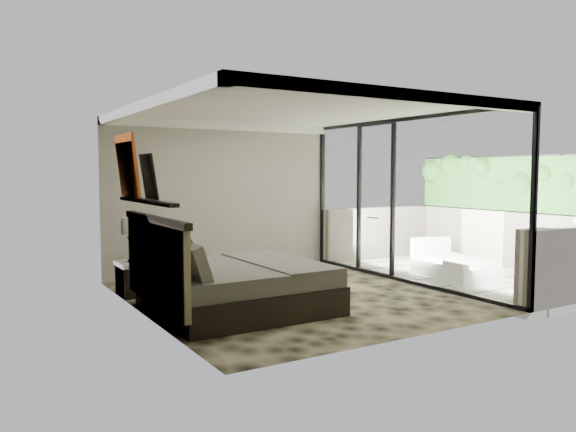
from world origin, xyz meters
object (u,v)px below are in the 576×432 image
nightstand (137,277)px  ottoman (430,250)px  table_lamp (134,233)px  bed (230,284)px  lounger (453,266)px

nightstand → ottoman: bearing=14.1°
nightstand → table_lamp: table_lamp is taller
nightstand → ottoman: size_ratio=1.10×
bed → nightstand: (-0.81, 1.63, -0.09)m
lounger → table_lamp: bearing=176.4°
ottoman → bed: bearing=-163.6°
nightstand → ottoman: 6.13m
table_lamp → ottoman: size_ratio=1.33×
nightstand → table_lamp: (-0.03, 0.01, 0.67)m
nightstand → bed: bearing=-48.8°
table_lamp → ottoman: (6.15, -0.07, -0.70)m
bed → lounger: 4.46m
nightstand → ottoman: nightstand is taller
ottoman → lounger: 1.65m
bed → table_lamp: (-0.84, 1.64, 0.58)m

